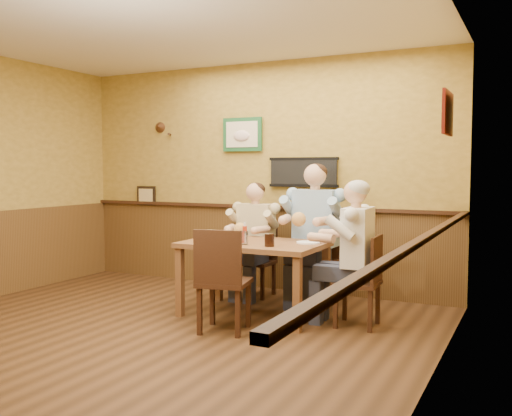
% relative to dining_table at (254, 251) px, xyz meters
% --- Properties ---
extents(room, '(5.02, 5.03, 2.81)m').
position_rel_dining_table_xyz_m(room, '(-0.44, -1.07, 1.03)').
color(room, '#34200F').
rests_on(room, ground).
extents(dining_table, '(1.40, 0.90, 0.75)m').
position_rel_dining_table_xyz_m(dining_table, '(0.00, 0.00, 0.00)').
color(dining_table, brown).
rests_on(dining_table, ground).
extents(chair_back_left, '(0.39, 0.39, 0.84)m').
position_rel_dining_table_xyz_m(chair_back_left, '(-0.36, 0.77, -0.24)').
color(chair_back_left, '#3A2012').
rests_on(chair_back_left, ground).
extents(chair_back_right, '(0.46, 0.46, 0.97)m').
position_rel_dining_table_xyz_m(chair_back_right, '(0.38, 0.76, -0.17)').
color(chair_back_right, '#3A2012').
rests_on(chair_back_right, ground).
extents(chair_right_end, '(0.42, 0.42, 0.87)m').
position_rel_dining_table_xyz_m(chair_right_end, '(1.07, 0.06, -0.22)').
color(chair_right_end, '#3A2012').
rests_on(chair_right_end, ground).
extents(chair_near_side, '(0.52, 0.52, 0.96)m').
position_rel_dining_table_xyz_m(chair_near_side, '(0.02, -0.64, -0.18)').
color(chair_near_side, '#3A2012').
rests_on(chair_near_side, ground).
extents(diner_tan_shirt, '(0.56, 0.56, 1.20)m').
position_rel_dining_table_xyz_m(diner_tan_shirt, '(-0.36, 0.77, -0.06)').
color(diner_tan_shirt, beige).
rests_on(diner_tan_shirt, ground).
extents(diner_blue_polo, '(0.66, 0.66, 1.39)m').
position_rel_dining_table_xyz_m(diner_blue_polo, '(0.38, 0.76, 0.04)').
color(diner_blue_polo, '#8AADD0').
rests_on(diner_blue_polo, ground).
extents(diner_white_elder, '(0.60, 0.60, 1.24)m').
position_rel_dining_table_xyz_m(diner_white_elder, '(1.07, 0.06, -0.04)').
color(diner_white_elder, white).
rests_on(diner_white_elder, ground).
extents(water_glass_left, '(0.11, 0.11, 0.13)m').
position_rel_dining_table_xyz_m(water_glass_left, '(-0.38, -0.21, 0.16)').
color(water_glass_left, silver).
rests_on(water_glass_left, dining_table).
extents(water_glass_mid, '(0.11, 0.11, 0.13)m').
position_rel_dining_table_xyz_m(water_glass_mid, '(-0.01, -0.21, 0.16)').
color(water_glass_mid, silver).
rests_on(water_glass_mid, dining_table).
extents(cola_tumbler, '(0.12, 0.12, 0.12)m').
position_rel_dining_table_xyz_m(cola_tumbler, '(0.29, -0.24, 0.15)').
color(cola_tumbler, black).
rests_on(cola_tumbler, dining_table).
extents(hot_sauce_bottle, '(0.05, 0.05, 0.18)m').
position_rel_dining_table_xyz_m(hot_sauce_bottle, '(-0.07, -0.07, 0.18)').
color(hot_sauce_bottle, '#B32D13').
rests_on(hot_sauce_bottle, dining_table).
extents(salt_shaker, '(0.04, 0.04, 0.09)m').
position_rel_dining_table_xyz_m(salt_shaker, '(-0.12, -0.06, 0.14)').
color(salt_shaker, white).
rests_on(salt_shaker, dining_table).
extents(pepper_shaker, '(0.04, 0.04, 0.08)m').
position_rel_dining_table_xyz_m(pepper_shaker, '(-0.17, -0.08, 0.13)').
color(pepper_shaker, black).
rests_on(pepper_shaker, dining_table).
extents(plate_far_left, '(0.29, 0.29, 0.02)m').
position_rel_dining_table_xyz_m(plate_far_left, '(-0.42, 0.27, 0.10)').
color(plate_far_left, silver).
rests_on(plate_far_left, dining_table).
extents(plate_far_right, '(0.31, 0.31, 0.02)m').
position_rel_dining_table_xyz_m(plate_far_right, '(0.53, 0.15, 0.10)').
color(plate_far_right, white).
rests_on(plate_far_right, dining_table).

